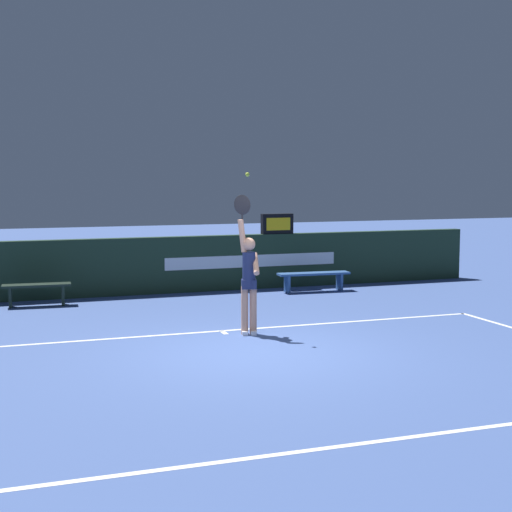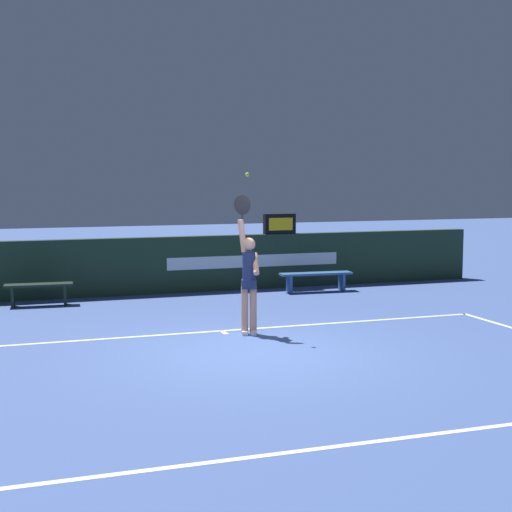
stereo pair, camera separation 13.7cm
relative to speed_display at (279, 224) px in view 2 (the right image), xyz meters
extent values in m
plane|color=#405996|center=(-2.83, -6.33, -1.56)|extent=(60.00, 60.00, 0.00)
cube|color=white|center=(-2.83, -4.60, -1.56)|extent=(10.06, 0.09, 0.00)
cube|color=white|center=(-2.83, -10.51, -1.56)|extent=(10.06, 0.09, 0.00)
cube|color=white|center=(-2.83, -4.75, -1.56)|extent=(0.09, 0.30, 0.00)
cube|color=#1F3523|center=(-2.83, 0.00, -0.90)|extent=(15.99, 0.24, 1.31)
cube|color=white|center=(-0.68, -0.12, -0.87)|extent=(4.30, 0.01, 0.29)
cube|color=black|center=(0.00, 0.00, 0.00)|extent=(0.79, 0.18, 0.49)
cube|color=yellow|center=(0.00, -0.09, 0.00)|extent=(0.61, 0.01, 0.30)
cylinder|color=tan|center=(-2.39, -5.05, -1.14)|extent=(0.12, 0.12, 0.84)
cylinder|color=tan|center=(-2.53, -5.01, -1.14)|extent=(0.12, 0.12, 0.84)
cube|color=white|center=(-2.39, -5.07, -1.52)|extent=(0.16, 0.26, 0.07)
cube|color=white|center=(-2.54, -5.03, -1.52)|extent=(0.16, 0.26, 0.07)
cylinder|color=navy|center=(-2.46, -5.03, -0.43)|extent=(0.22, 0.22, 0.59)
cube|color=navy|center=(-2.46, -5.03, -0.68)|extent=(0.30, 0.26, 0.16)
sphere|color=tan|center=(-2.46, -5.03, 0.01)|extent=(0.22, 0.22, 0.22)
cylinder|color=tan|center=(-2.57, -5.00, 0.15)|extent=(0.18, 0.14, 0.57)
cylinder|color=tan|center=(-2.37, -5.12, -0.32)|extent=(0.21, 0.48, 0.36)
ellipsoid|color=black|center=(-2.57, -5.00, 0.68)|extent=(0.33, 0.11, 0.38)
cylinder|color=black|center=(-2.57, -5.00, 0.49)|extent=(0.03, 0.03, 0.18)
sphere|color=#C9E136|center=(-2.53, -5.16, 1.19)|extent=(0.07, 0.07, 0.07)
cube|color=#31578E|center=(0.57, -0.94, -1.13)|extent=(1.75, 0.47, 0.05)
cube|color=#31578E|center=(-0.09, -0.90, -1.35)|extent=(0.08, 0.32, 0.43)
cube|color=#31578E|center=(1.22, -0.99, -1.35)|extent=(0.08, 0.32, 0.43)
cube|color=black|center=(-5.73, -0.86, -1.12)|extent=(1.42, 0.45, 0.05)
cube|color=black|center=(-6.26, -0.82, -1.34)|extent=(0.08, 0.32, 0.44)
cube|color=black|center=(-5.20, -0.89, -1.34)|extent=(0.08, 0.32, 0.44)
camera|label=1|loc=(-6.67, -17.25, 1.18)|focal=53.36mm
camera|label=2|loc=(-6.54, -17.30, 1.18)|focal=53.36mm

